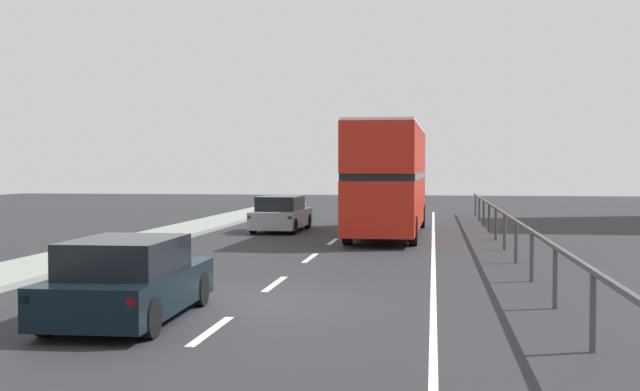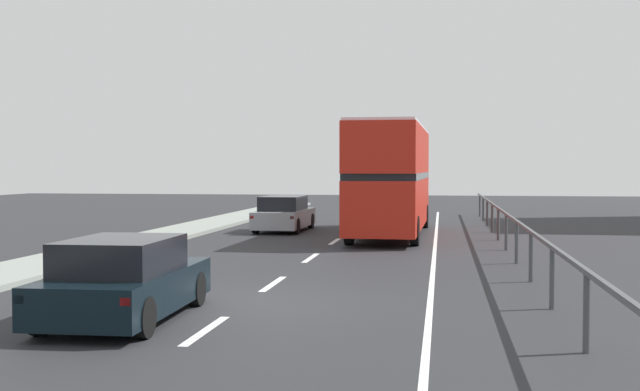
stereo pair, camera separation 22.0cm
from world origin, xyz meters
name	(u,v)px [view 2 (the right image)]	position (x,y,z in m)	size (l,w,h in m)	color
ground_plane	(245,306)	(0.00, 0.00, -0.05)	(75.14, 120.00, 0.10)	#26272A
lane_paint_markings	(389,256)	(2.19, 8.51, 0.00)	(3.66, 46.00, 0.01)	silver
bridge_side_railing	(511,224)	(5.74, 9.00, 0.95)	(0.10, 42.00, 1.18)	#434548
double_decker_bus_red	(392,177)	(1.82, 15.66, 2.25)	(2.67, 11.04, 4.20)	#B51F12
hatchback_car_near	(125,281)	(-1.63, -1.93, 0.68)	(1.95, 4.32, 1.41)	black
sedan_car_ahead	(284,214)	(-2.67, 17.10, 0.69)	(1.90, 4.51, 1.44)	gray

